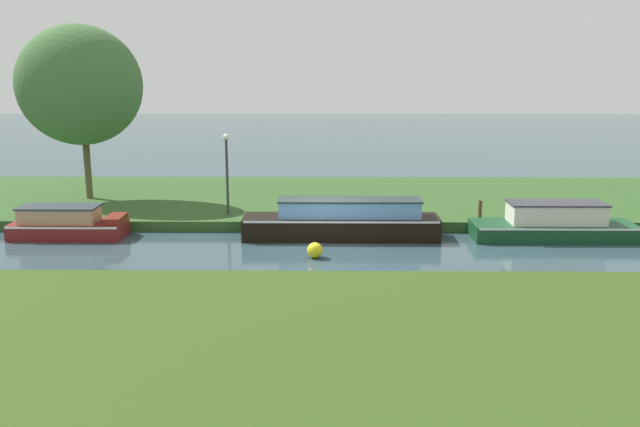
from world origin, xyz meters
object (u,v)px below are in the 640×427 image
object	(u,v)px
maroon_barge	(67,224)
mooring_post_near	(480,210)
black_narrowboat	(343,221)
channel_buoy	(315,250)
forest_cruiser	(554,224)
lamp_post	(227,164)
willow_tree_left	(79,85)
mooring_post_far	(313,212)

from	to	relation	value
maroon_barge	mooring_post_near	xyz separation A→B (m)	(15.01, 1.28, 0.27)
black_narrowboat	mooring_post_near	xyz separation A→B (m)	(5.13, 1.28, 0.14)
maroon_barge	channel_buoy	size ratio (longest dim) A/B	7.80
forest_cruiser	lamp_post	xyz separation A→B (m)	(-11.88, 2.11, 1.81)
channel_buoy	willow_tree_left	bearing A→B (deg)	143.07
mooring_post_far	channel_buoy	size ratio (longest dim) A/B	1.02
black_narrowboat	lamp_post	xyz separation A→B (m)	(-4.41, 2.11, 1.71)
black_narrowboat	mooring_post_near	distance (m)	5.29
maroon_barge	mooring_post_far	bearing A→B (deg)	8.32
maroon_barge	lamp_post	world-z (taller)	lamp_post
mooring_post_near	maroon_barge	bearing A→B (deg)	-175.11
mooring_post_far	willow_tree_left	bearing A→B (deg)	159.71
black_narrowboat	forest_cruiser	size ratio (longest dim) A/B	1.22
mooring_post_near	lamp_post	bearing A→B (deg)	175.03
willow_tree_left	channel_buoy	bearing A→B (deg)	-36.93
mooring_post_near	mooring_post_far	distance (m)	6.23
forest_cruiser	mooring_post_far	xyz separation A→B (m)	(-8.57, 1.28, 0.13)
maroon_barge	willow_tree_left	world-z (taller)	willow_tree_left
maroon_barge	black_narrowboat	size ratio (longest dim) A/B	0.58
lamp_post	channel_buoy	distance (m)	6.15
lamp_post	mooring_post_near	xyz separation A→B (m)	(9.54, -0.83, -1.57)
black_narrowboat	mooring_post_near	size ratio (longest dim) A/B	9.54
lamp_post	mooring_post_far	world-z (taller)	lamp_post
black_narrowboat	forest_cruiser	distance (m)	7.47
mooring_post_near	channel_buoy	distance (m)	7.21
forest_cruiser	black_narrowboat	bearing A→B (deg)	-180.00
lamp_post	mooring_post_far	size ratio (longest dim) A/B	5.92
forest_cruiser	lamp_post	distance (m)	12.20
willow_tree_left	mooring_post_far	xyz separation A→B (m)	(9.74, -3.60, -4.54)
maroon_barge	forest_cruiser	size ratio (longest dim) A/B	0.70
forest_cruiser	channel_buoy	bearing A→B (deg)	-163.27
channel_buoy	forest_cruiser	bearing A→B (deg)	16.73
mooring_post_near	channel_buoy	xyz separation A→B (m)	(-6.10, -3.82, -0.51)
maroon_barge	willow_tree_left	bearing A→B (deg)	101.11
black_narrowboat	willow_tree_left	world-z (taller)	willow_tree_left
maroon_barge	willow_tree_left	xyz separation A→B (m)	(-0.96, 4.89, 4.71)
black_narrowboat	lamp_post	world-z (taller)	lamp_post
willow_tree_left	black_narrowboat	bearing A→B (deg)	-24.25
forest_cruiser	willow_tree_left	distance (m)	19.52
mooring_post_near	mooring_post_far	size ratio (longest dim) A/B	1.39
forest_cruiser	mooring_post_near	distance (m)	2.68
black_narrowboat	channel_buoy	xyz separation A→B (m)	(-0.97, -2.54, -0.37)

